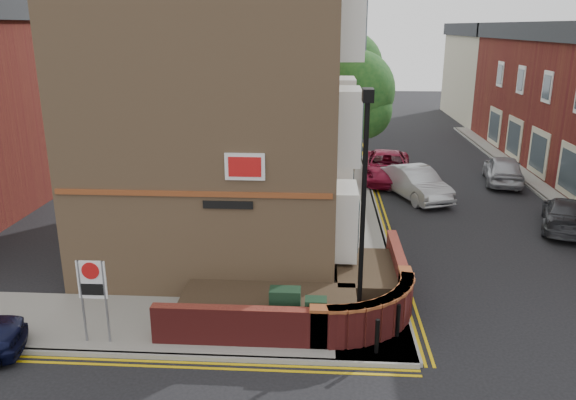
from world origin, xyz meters
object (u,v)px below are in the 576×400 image
(lamppost, at_px, (363,217))
(utility_cabinet_large, at_px, (285,310))
(zone_sign, at_px, (92,286))
(silver_car_near, at_px, (416,183))

(lamppost, bearing_deg, utility_cabinet_large, 176.99)
(lamppost, relative_size, utility_cabinet_large, 5.25)
(lamppost, height_order, zone_sign, lamppost)
(utility_cabinet_large, height_order, zone_sign, zone_sign)
(utility_cabinet_large, distance_m, zone_sign, 4.86)
(silver_car_near, bearing_deg, zone_sign, -147.70)
(zone_sign, height_order, silver_car_near, zone_sign)
(utility_cabinet_large, bearing_deg, silver_car_near, 67.16)
(utility_cabinet_large, height_order, silver_car_near, silver_car_near)
(utility_cabinet_large, bearing_deg, zone_sign, -170.31)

